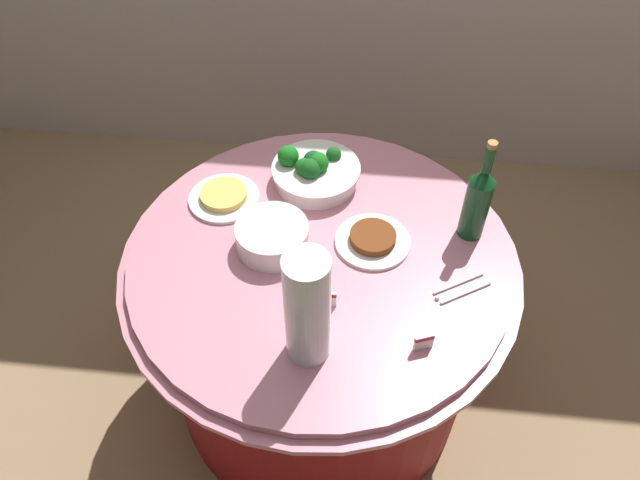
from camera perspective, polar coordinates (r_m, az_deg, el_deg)
The scene contains 11 objects.
ground_plane at distance 2.35m, azimuth -0.00°, elevation -13.07°, with size 6.00×6.00×0.00m, color #9E7F5B.
buffet_table at distance 2.03m, azimuth -0.00°, elevation -7.90°, with size 1.16×1.16×0.74m.
broccoli_bowl at distance 1.91m, azimuth -0.54°, elevation 6.51°, with size 0.28×0.28×0.12m.
plate_stack at distance 1.73m, azimuth -4.51°, elevation 0.32°, with size 0.21×0.21×0.08m.
wine_bottle at distance 1.75m, azimuth 14.59°, elevation 3.58°, with size 0.07×0.07×0.34m.
decorative_fruit_vase at distance 1.41m, azimuth -1.19°, elevation -6.74°, with size 0.11×0.11×0.34m.
serving_tongs at distance 1.69m, azimuth 13.01°, elevation -4.54°, with size 0.16×0.12×0.01m.
food_plate_noodles at distance 1.90m, azimuth -9.02°, elevation 4.05°, with size 0.22×0.22×0.03m.
food_plate_stir_fry at distance 1.76m, azimuth 4.97°, elevation 0.04°, with size 0.22×0.22×0.04m.
label_placard_front at distance 1.54m, azimuth 9.74°, elevation -9.40°, with size 0.05×0.03×0.05m.
label_placard_mid at distance 1.59m, azimuth 0.65°, elevation -5.52°, with size 0.05×0.01×0.05m.
Camera 1 is at (0.12, -1.13, 2.05)m, focal length 34.03 mm.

